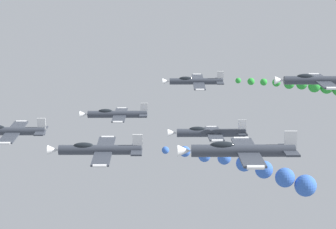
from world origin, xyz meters
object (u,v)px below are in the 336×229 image
airplane_right_inner (116,114)px  airplane_right_outer (241,150)px  airplane_left_outer (210,133)px  airplane_trailing (195,81)px  airplane_high_slot (318,80)px  airplane_left_inner (99,150)px  airplane_lead (9,131)px

airplane_right_inner → airplane_right_outer: 42.15m
airplane_right_inner → airplane_left_outer: size_ratio=1.00×
airplane_right_inner → airplane_left_outer: 18.57m
airplane_right_outer → airplane_trailing: 50.99m
airplane_right_outer → airplane_trailing: bearing=1.5°
airplane_trailing → airplane_high_slot: bearing=-150.6°
airplane_right_inner → airplane_right_outer: bearing=-160.6°
airplane_left_inner → airplane_right_inner: airplane_left_inner is taller
airplane_left_outer → airplane_trailing: (24.32, 0.69, 3.95)m
airplane_left_outer → airplane_high_slot: airplane_high_slot is taller
airplane_right_inner → airplane_high_slot: 31.19m
airplane_left_outer → airplane_lead: bearing=91.1°
airplane_trailing → airplane_left_inner: bearing=161.8°
airplane_left_inner → airplane_right_outer: airplane_right_outer is taller
airplane_lead → airplane_left_outer: (0.49, -26.23, -0.36)m
airplane_right_inner → airplane_trailing: (11.36, -12.61, 3.71)m
airplane_right_outer → airplane_right_inner: bearing=19.4°
airplane_left_inner → airplane_right_outer: bearing=-133.4°
airplane_right_outer → airplane_high_slot: size_ratio=1.00×
airplane_right_inner → airplane_right_outer: size_ratio=1.00×
airplane_left_inner → airplane_left_outer: (13.59, -13.17, -0.93)m
airplane_right_outer → airplane_high_slot: airplane_high_slot is taller
airplane_lead → airplane_left_inner: airplane_left_inner is taller
airplane_right_inner → airplane_trailing: bearing=-48.0°
airplane_lead → airplane_left_inner: 18.51m
airplane_lead → airplane_right_outer: 37.67m
airplane_right_inner → airplane_left_inner: bearing=-179.7°
airplane_high_slot → airplane_right_outer: bearing=153.0°
airplane_lead → airplane_trailing: bearing=-45.8°
airplane_lead → airplane_left_outer: bearing=-88.9°
airplane_lead → airplane_trailing: airplane_trailing is taller
airplane_right_inner → airplane_high_slot: size_ratio=1.00×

